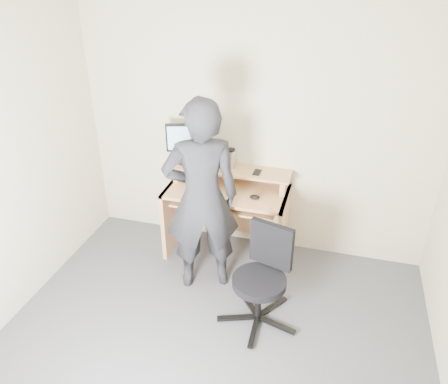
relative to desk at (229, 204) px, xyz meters
The scene contains 14 objects.
ground 1.64m from the desk, 82.55° to the right, with size 3.50×3.50×0.00m, color #4B4B50.
back_wall 0.76m from the desk, 47.89° to the left, with size 3.50×0.02×2.50m, color beige.
ceiling 2.49m from the desk, 82.55° to the right, with size 3.50×3.50×0.02m, color white.
desk is the anchor object (origin of this frame).
monitor 0.76m from the desk, behind, with size 0.44×0.16×0.43m.
external_drive 0.50m from the desk, 144.86° to the left, with size 0.07×0.13×0.20m, color black.
travel_mug 0.46m from the desk, 93.04° to the left, with size 0.08×0.08×0.19m, color #B0B0B4.
smartphone 0.46m from the desk, 11.39° to the left, with size 0.07×0.13×0.01m, color black.
charger 0.51m from the desk, behind, with size 0.04×0.04×0.04m, color black.
headphones 0.49m from the desk, 151.63° to the left, with size 0.16×0.16×0.02m, color silver.
keyboard 0.24m from the desk, 125.71° to the right, with size 0.46×0.18×0.03m, color black.
mouse 0.41m from the desk, 30.64° to the right, with size 0.10×0.06×0.04m, color black.
office_chair 1.04m from the desk, 58.92° to the right, with size 0.68×0.65×0.85m.
person 0.69m from the desk, 99.06° to the right, with size 0.67×0.44×1.83m, color black.
Camera 1 is at (0.78, -2.18, 2.79)m, focal length 35.00 mm.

